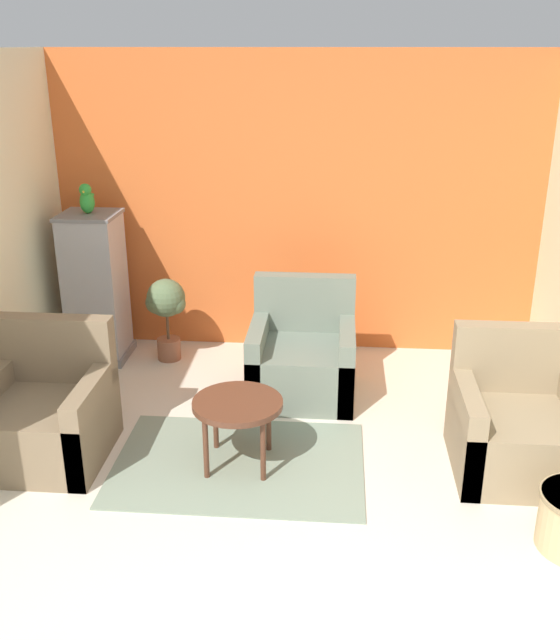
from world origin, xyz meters
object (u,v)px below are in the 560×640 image
(armchair_right, at_px, (518,428))
(armchair_middle, at_px, (302,359))
(coffee_table, at_px, (238,408))
(potted_plant, at_px, (166,306))
(armchair_left, at_px, (45,416))
(birdcage, at_px, (96,288))
(parrot, at_px, (87,199))

(armchair_right, xyz_separation_m, armchair_middle, (-1.45, 0.96, 0.00))
(coffee_table, relative_size, potted_plant, 0.80)
(armchair_left, bearing_deg, armchair_middle, 32.74)
(birdcage, bearing_deg, armchair_right, -24.86)
(armchair_right, bearing_deg, parrot, 155.11)
(coffee_table, relative_size, armchair_right, 0.66)
(armchair_middle, bearing_deg, armchair_right, -33.63)
(coffee_table, xyz_separation_m, armchair_middle, (0.36, 1.09, -0.13))
(birdcage, distance_m, potted_plant, 0.63)
(parrot, height_order, potted_plant, parrot)
(armchair_right, height_order, potted_plant, armchair_right)
(armchair_right, bearing_deg, coffee_table, -176.02)
(armchair_middle, xyz_separation_m, parrot, (-1.82, 0.55, 1.13))
(armchair_left, distance_m, armchair_middle, 1.98)
(armchair_left, height_order, armchair_right, same)
(armchair_middle, distance_m, birdcage, 1.94)
(armchair_right, xyz_separation_m, parrot, (-3.27, 1.52, 1.13))
(armchair_middle, relative_size, parrot, 3.49)
(armchair_right, bearing_deg, armchair_middle, 146.37)
(birdcage, xyz_separation_m, parrot, (0.00, 0.00, 0.77))
(armchair_right, distance_m, parrot, 3.78)
(birdcage, relative_size, parrot, 5.09)
(parrot, bearing_deg, armchair_left, -84.47)
(coffee_table, bearing_deg, armchair_right, 3.98)
(potted_plant, bearing_deg, birdcage, -179.87)
(potted_plant, bearing_deg, parrot, 179.93)
(coffee_table, xyz_separation_m, birdcage, (-1.46, 1.64, 0.23))
(coffee_table, height_order, parrot, parrot)
(coffee_table, relative_size, armchair_left, 0.66)
(parrot, xyz_separation_m, potted_plant, (0.61, -0.00, -0.92))
(coffee_table, height_order, potted_plant, potted_plant)
(coffee_table, height_order, armchair_right, armchair_right)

